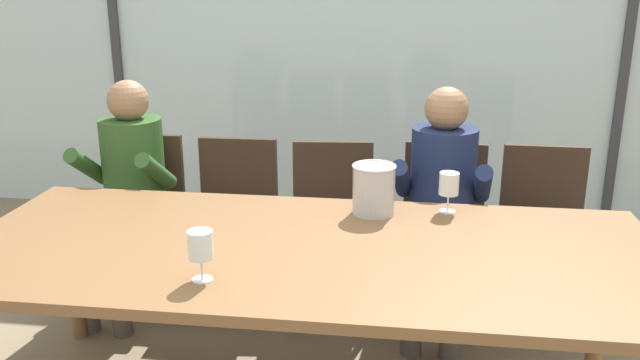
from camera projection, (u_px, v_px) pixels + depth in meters
The scene contains 16 objects.
ground at pixel (336, 300), 3.65m from camera, with size 14.00×14.00×0.00m, color #847056.
window_glass_panel at pixel (359, 36), 4.59m from camera, with size 7.83×0.03×2.60m, color silver.
window_mullion_left at pixel (116, 34), 4.79m from camera, with size 0.06×0.06×2.60m, color #38383D.
window_mullion_right at pixel (628, 40), 4.34m from camera, with size 0.06×0.06×2.60m, color #38383D.
hillside_vineyard at pixel (383, 43), 8.47m from camera, with size 13.83×2.40×1.74m, color #477A38.
dining_table at pixel (308, 260), 2.50m from camera, with size 2.63×1.12×0.74m.
chair_near_curtain at pixel (141, 205), 3.59m from camera, with size 0.46×0.46×0.88m.
chair_left_of_center at pixel (235, 210), 3.51m from camera, with size 0.45×0.45×0.88m.
chair_center at pixel (332, 215), 3.44m from camera, with size 0.48×0.48×0.88m.
chair_right_of_center at pixel (443, 217), 3.42m from camera, with size 0.46×0.46×0.88m.
chair_near_window_right at pixel (543, 221), 3.36m from camera, with size 0.45×0.45×0.88m.
person_olive_shirt at pixel (127, 182), 3.42m from camera, with size 0.49×0.63×1.20m.
person_navy_polo at pixel (441, 195), 3.22m from camera, with size 0.49×0.63×1.20m.
ice_bucket_primary at pixel (374, 189), 2.79m from camera, with size 0.19×0.19×0.21m.
wine_glass_by_left_taster at pixel (200, 246), 2.17m from camera, with size 0.08×0.08×0.17m.
wine_glass_near_bucket at pixel (449, 186), 2.80m from camera, with size 0.08×0.08×0.17m.
Camera 1 is at (0.35, -2.27, 1.71)m, focal length 37.34 mm.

